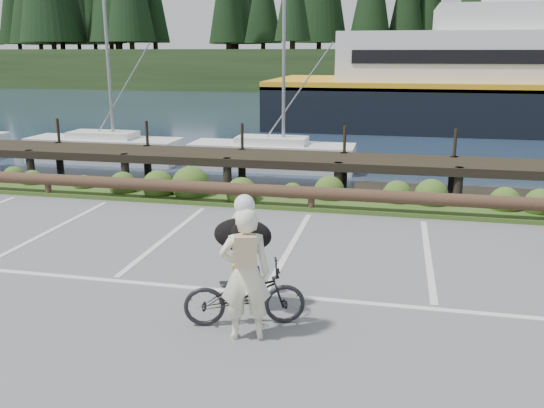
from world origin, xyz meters
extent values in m
plane|color=#5E5E60|center=(0.00, 0.00, 0.00)|extent=(72.00, 72.00, 0.00)
plane|color=#1B2B43|center=(0.00, 48.00, -1.20)|extent=(160.00, 160.00, 0.00)
cube|color=#3D5B21|center=(0.00, 5.30, 0.05)|extent=(34.00, 1.60, 0.10)
imported|color=black|center=(-0.04, -1.44, 0.44)|extent=(1.78, 1.06, 0.89)
imported|color=white|center=(0.08, -1.82, 0.91)|extent=(0.76, 0.61, 1.82)
ellipsoid|color=black|center=(-0.19, -0.92, 1.13)|extent=(0.65, 0.94, 0.50)
camera|label=1|loc=(1.90, -8.56, 3.70)|focal=38.00mm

